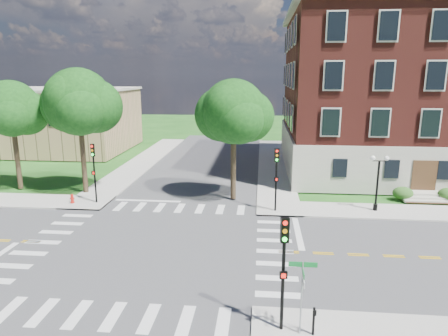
# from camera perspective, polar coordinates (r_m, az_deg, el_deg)

# --- Properties ---
(ground) EXTENTS (160.00, 160.00, 0.00)m
(ground) POSITION_cam_1_polar(r_m,az_deg,el_deg) (25.07, -9.69, -11.05)
(ground) COLOR #1A4D15
(ground) RESTS_ON ground
(road_ew) EXTENTS (90.00, 12.00, 0.01)m
(road_ew) POSITION_cam_1_polar(r_m,az_deg,el_deg) (25.07, -9.69, -11.04)
(road_ew) COLOR #3D3D3F
(road_ew) RESTS_ON ground
(road_ns) EXTENTS (12.00, 90.00, 0.01)m
(road_ns) POSITION_cam_1_polar(r_m,az_deg,el_deg) (25.07, -9.69, -11.03)
(road_ns) COLOR #3D3D3F
(road_ns) RESTS_ON ground
(sidewalk_ne) EXTENTS (34.00, 34.00, 0.12)m
(sidewalk_ne) POSITION_cam_1_polar(r_m,az_deg,el_deg) (39.82, 18.47, -2.25)
(sidewalk_ne) COLOR #9E9B93
(sidewalk_ne) RESTS_ON ground
(sidewalk_nw) EXTENTS (34.00, 34.00, 0.12)m
(sidewalk_nw) POSITION_cam_1_polar(r_m,az_deg,el_deg) (44.37, -23.95, -1.17)
(sidewalk_nw) COLOR #9E9B93
(sidewalk_nw) RESTS_ON ground
(crosswalk_east) EXTENTS (2.20, 10.20, 0.02)m
(crosswalk_east) POSITION_cam_1_polar(r_m,az_deg,el_deg) (24.31, 7.31, -11.77)
(crosswalk_east) COLOR silver
(crosswalk_east) RESTS_ON ground
(stop_bar_east) EXTENTS (0.40, 5.50, 0.00)m
(stop_bar_east) POSITION_cam_1_polar(r_m,az_deg,el_deg) (27.16, 10.53, -9.13)
(stop_bar_east) COLOR silver
(stop_bar_east) RESTS_ON ground
(main_building) EXTENTS (30.60, 22.40, 16.50)m
(main_building) POSITION_cam_1_polar(r_m,az_deg,el_deg) (47.50, 27.74, 9.47)
(main_building) COLOR #BAB8A4
(main_building) RESTS_ON ground
(secondary_building) EXTENTS (20.40, 15.40, 8.30)m
(secondary_building) POSITION_cam_1_polar(r_m,az_deg,el_deg) (59.49, -23.15, 6.45)
(secondary_building) COLOR #9F8457
(secondary_building) RESTS_ON ground
(tree_b) EXTENTS (4.89, 4.89, 9.66)m
(tree_b) POSITION_cam_1_polar(r_m,az_deg,el_deg) (39.60, -28.12, 7.46)
(tree_b) COLOR black
(tree_b) RESTS_ON ground
(tree_c) EXTENTS (5.67, 5.67, 10.68)m
(tree_c) POSITION_cam_1_polar(r_m,az_deg,el_deg) (36.01, -20.04, 8.81)
(tree_c) COLOR black
(tree_c) RESTS_ON ground
(tree_d) EXTENTS (5.19, 5.19, 9.81)m
(tree_d) POSITION_cam_1_polar(r_m,az_deg,el_deg) (32.01, 1.38, 7.99)
(tree_d) COLOR black
(tree_d) RESTS_ON ground
(traffic_signal_se) EXTENTS (0.36, 0.42, 4.80)m
(traffic_signal_se) POSITION_cam_1_polar(r_m,az_deg,el_deg) (16.13, 8.52, -12.83)
(traffic_signal_se) COLOR black
(traffic_signal_se) RESTS_ON ground
(traffic_signal_ne) EXTENTS (0.38, 0.45, 4.80)m
(traffic_signal_ne) POSITION_cam_1_polar(r_m,az_deg,el_deg) (29.94, 7.49, -0.48)
(traffic_signal_ne) COLOR black
(traffic_signal_ne) RESTS_ON ground
(traffic_signal_nw) EXTENTS (0.38, 0.45, 4.80)m
(traffic_signal_nw) POSITION_cam_1_polar(r_m,az_deg,el_deg) (33.27, -18.11, 0.35)
(traffic_signal_nw) COLOR black
(traffic_signal_nw) RESTS_ON ground
(twin_lamp_west) EXTENTS (1.36, 0.36, 4.23)m
(twin_lamp_west) POSITION_cam_1_polar(r_m,az_deg,el_deg) (32.07, 21.11, -1.58)
(twin_lamp_west) COLOR black
(twin_lamp_west) RESTS_ON ground
(street_sign_pole) EXTENTS (1.10, 1.10, 3.10)m
(street_sign_pole) POSITION_cam_1_polar(r_m,az_deg,el_deg) (16.42, 11.12, -15.90)
(street_sign_pole) COLOR gray
(street_sign_pole) RESTS_ON ground
(push_button_post) EXTENTS (0.14, 0.21, 1.20)m
(push_button_post) POSITION_cam_1_polar(r_m,az_deg,el_deg) (17.20, 12.70, -20.40)
(push_button_post) COLOR black
(push_button_post) RESTS_ON ground
(fire_hydrant) EXTENTS (0.35, 0.35, 0.75)m
(fire_hydrant) POSITION_cam_1_polar(r_m,az_deg,el_deg) (34.43, -20.87, -4.14)
(fire_hydrant) COLOR #B0150D
(fire_hydrant) RESTS_ON ground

